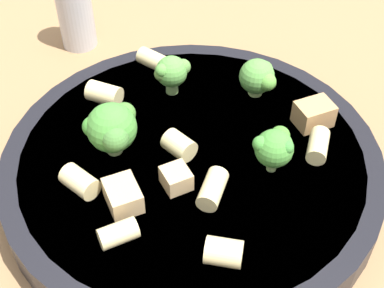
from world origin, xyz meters
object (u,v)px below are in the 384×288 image
rigatoni_0 (224,252)px  chicken_chunk_1 (314,114)px  pasta_bowl (192,165)px  chicken_chunk_2 (176,178)px  broccoli_floret_0 (112,128)px  rigatoni_4 (80,182)px  rigatoni_3 (154,60)px  broccoli_floret_3 (274,147)px  rigatoni_1 (179,145)px  pepper_shaker (74,5)px  rigatoni_6 (318,145)px  rigatoni_2 (213,189)px  chicken_chunk_0 (120,193)px  rigatoni_7 (118,233)px  rigatoni_5 (104,94)px  broccoli_floret_1 (258,77)px  broccoli_floret_2 (171,72)px

rigatoni_0 → chicken_chunk_1: (-0.03, 0.14, 0.00)m
pasta_bowl → chicken_chunk_2: size_ratio=14.69×
broccoli_floret_0 → rigatoni_4: 0.05m
rigatoni_3 → chicken_chunk_2: same height
broccoli_floret_3 → rigatoni_1: bearing=-148.1°
broccoli_floret_0 → rigatoni_0: broccoli_floret_0 is taller
rigatoni_4 → pepper_shaker: 0.23m
rigatoni_6 → pasta_bowl: bearing=-134.9°
broccoli_floret_3 → chicken_chunk_2: bearing=-122.3°
rigatoni_2 → chicken_chunk_0: size_ratio=1.08×
rigatoni_1 → chicken_chunk_0: size_ratio=0.81×
rigatoni_7 → rigatoni_4: bearing=170.1°
rigatoni_4 → chicken_chunk_1: chicken_chunk_1 is taller
rigatoni_3 → broccoli_floret_3: bearing=-8.8°
rigatoni_0 → rigatoni_7: (-0.06, -0.04, -0.00)m
rigatoni_5 → chicken_chunk_0: 0.11m
broccoli_floret_1 → rigatoni_2: bearing=-65.3°
pasta_bowl → broccoli_floret_1: size_ratio=8.76×
rigatoni_7 → pepper_shaker: 0.28m
rigatoni_5 → rigatoni_6: 0.18m
broccoli_floret_2 → chicken_chunk_1: 0.12m
broccoli_floret_3 → rigatoni_5: 0.15m
broccoli_floret_1 → pepper_shaker: 0.21m
broccoli_floret_2 → rigatoni_6: size_ratio=1.20×
pasta_bowl → pepper_shaker: size_ratio=3.14×
rigatoni_2 → rigatoni_3: same height
chicken_chunk_1 → chicken_chunk_2: chicken_chunk_1 is taller
rigatoni_0 → rigatoni_2: 0.05m
pasta_bowl → rigatoni_1: size_ratio=12.78×
rigatoni_6 → chicken_chunk_0: size_ratio=1.03×
broccoli_floret_0 → rigatoni_7: broccoli_floret_0 is taller
broccoli_floret_0 → rigatoni_2: broccoli_floret_0 is taller
broccoli_floret_0 → broccoli_floret_2: (-0.02, 0.08, -0.00)m
broccoli_floret_0 → rigatoni_5: bearing=148.2°
rigatoni_7 → broccoli_floret_0: bearing=142.1°
rigatoni_2 → rigatoni_6: size_ratio=1.04×
rigatoni_0 → rigatoni_2: rigatoni_0 is taller
rigatoni_0 → rigatoni_3: bearing=149.3°
broccoli_floret_1 → chicken_chunk_0: bearing=-87.0°
rigatoni_3 → chicken_chunk_1: size_ratio=1.02×
chicken_chunk_0 → chicken_chunk_2: (0.02, 0.04, -0.00)m
rigatoni_4 → chicken_chunk_1: 0.19m
broccoli_floret_0 → rigatoni_7: bearing=-37.9°
chicken_chunk_1 → rigatoni_0: bearing=-76.4°
pasta_bowl → broccoli_floret_3: 0.07m
broccoli_floret_0 → chicken_chunk_2: (0.06, 0.01, -0.02)m
chicken_chunk_0 → rigatoni_1: bearing=93.9°
pasta_bowl → broccoli_floret_3: size_ratio=8.17×
rigatoni_1 → rigatoni_4: same height
rigatoni_3 → rigatoni_6: bearing=4.5°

